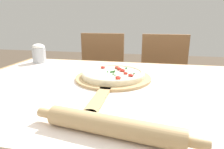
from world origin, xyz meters
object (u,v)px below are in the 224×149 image
object	(u,v)px
rolling_pin	(113,126)
chair_right	(163,81)
pizza	(113,74)
chair_left	(101,78)
flour_cup	(39,53)
pizza_peel	(112,79)

from	to	relation	value
rolling_pin	chair_right	world-z (taller)	chair_right
pizza	rolling_pin	world-z (taller)	rolling_pin
rolling_pin	chair_left	xyz separation A→B (m)	(-0.34, 1.20, -0.25)
rolling_pin	chair_left	distance (m)	1.27
pizza	flour_cup	size ratio (longest dim) A/B	2.45
pizza_peel	chair_left	size ratio (longest dim) A/B	0.65
chair_right	flour_cup	size ratio (longest dim) A/B	7.38
pizza	flour_cup	xyz separation A→B (m)	(-0.54, 0.26, 0.04)
pizza_peel	chair_left	world-z (taller)	chair_left
pizza_peel	flour_cup	xyz separation A→B (m)	(-0.54, 0.29, 0.06)
rolling_pin	flour_cup	bearing A→B (deg)	130.79
pizza	rolling_pin	xyz separation A→B (m)	(0.09, -0.47, 0.00)
pizza	rolling_pin	bearing A→B (deg)	-79.22
pizza	rolling_pin	size ratio (longest dim) A/B	0.68
rolling_pin	flour_cup	size ratio (longest dim) A/B	3.58
chair_left	chair_right	size ratio (longest dim) A/B	1.00
pizza_peel	pizza	world-z (taller)	pizza
pizza_peel	chair_right	xyz separation A→B (m)	(0.28, 0.76, -0.23)
pizza_peel	rolling_pin	size ratio (longest dim) A/B	1.35
chair_left	pizza_peel	bearing A→B (deg)	-73.18
chair_left	flour_cup	xyz separation A→B (m)	(-0.29, -0.47, 0.29)
pizza_peel	rolling_pin	world-z (taller)	rolling_pin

